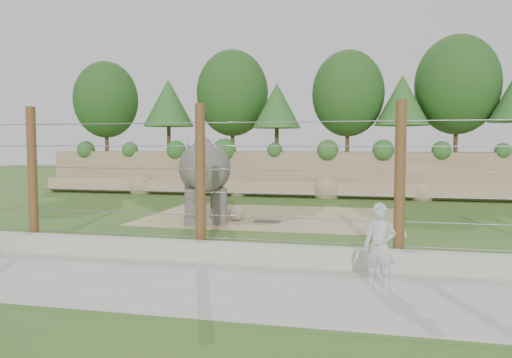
% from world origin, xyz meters
% --- Properties ---
extents(ground, '(90.00, 90.00, 0.00)m').
position_xyz_m(ground, '(0.00, 0.00, 0.00)').
color(ground, '#336324').
rests_on(ground, ground).
extents(back_embankment, '(30.00, 5.52, 8.77)m').
position_xyz_m(back_embankment, '(0.59, 12.68, 3.97)').
color(back_embankment, '#8F7356').
rests_on(back_embankment, ground).
extents(dirt_patch, '(10.00, 7.00, 0.02)m').
position_xyz_m(dirt_patch, '(0.50, 3.00, 0.01)').
color(dirt_patch, '#9A8B5D').
rests_on(dirt_patch, ground).
extents(drain_grate, '(1.00, 0.60, 0.03)m').
position_xyz_m(drain_grate, '(0.55, 1.47, 0.04)').
color(drain_grate, '#262628').
rests_on(drain_grate, dirt_patch).
extents(elephant, '(2.97, 4.25, 3.17)m').
position_xyz_m(elephant, '(-1.78, 1.11, 1.58)').
color(elephant, '#57534E').
rests_on(elephant, ground).
extents(stone_ball, '(0.60, 0.60, 0.60)m').
position_xyz_m(stone_ball, '(-0.66, 1.51, 0.32)').
color(stone_ball, gray).
rests_on(stone_ball, dirt_patch).
extents(retaining_wall, '(26.00, 0.35, 0.50)m').
position_xyz_m(retaining_wall, '(0.00, -5.00, 0.25)').
color(retaining_wall, beige).
rests_on(retaining_wall, ground).
extents(walkway, '(26.00, 4.00, 0.01)m').
position_xyz_m(walkway, '(0.00, -7.00, 0.01)').
color(walkway, beige).
rests_on(walkway, ground).
extents(barrier_fence, '(20.26, 0.26, 4.00)m').
position_xyz_m(barrier_fence, '(0.00, -4.50, 2.00)').
color(barrier_fence, '#543012').
rests_on(barrier_fence, ground).
extents(zookeeper, '(0.72, 0.55, 1.76)m').
position_xyz_m(zookeeper, '(4.51, -6.57, 0.89)').
color(zookeeper, '#AAAFB3').
rests_on(zookeeper, walkway).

